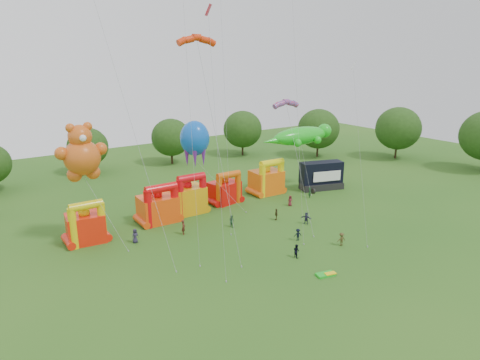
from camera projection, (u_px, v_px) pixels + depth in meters
ground at (349, 294)px, 41.75m from camera, size 160.00×160.00×0.00m
tree_ring at (340, 236)px, 39.82m from camera, size 126.43×128.56×12.07m
bouncy_castle_0 at (86, 226)px, 52.71m from camera, size 4.78×4.00×5.63m
bouncy_castle_1 at (159, 207)px, 59.14m from camera, size 5.11×4.15×5.77m
bouncy_castle_2 at (188, 198)px, 62.48m from camera, size 4.71×3.79×6.18m
bouncy_castle_3 at (225, 190)px, 66.94m from camera, size 5.05×4.38×5.26m
bouncy_castle_4 at (267, 180)px, 71.31m from camera, size 5.05×4.11×6.07m
stage_trailer at (321, 176)px, 73.74m from camera, size 7.84×4.88×4.82m
teddy_bear_kite at (95, 187)px, 50.65m from camera, size 6.04×7.67×15.02m
gecko_kite at (301, 137)px, 70.72m from camera, size 14.45×5.70×11.13m
octopus_kite at (213, 172)px, 62.63m from camera, size 7.38×7.92×13.45m
parafoil_kites at (154, 130)px, 45.15m from camera, size 26.09×14.03×31.95m
diamond_kites at (251, 115)px, 48.99m from camera, size 21.85×18.90×42.72m
folded_kite_bundle at (326, 274)px, 45.17m from camera, size 2.18×1.44×0.31m
spectator_0 at (135, 236)px, 52.84m from camera, size 1.00×0.77×1.83m
spectator_1 at (184, 227)px, 55.27m from camera, size 0.78×0.86×1.97m
spectator_2 at (232, 221)px, 57.79m from camera, size 0.70×0.86×1.66m
spectator_3 at (298, 235)px, 53.52m from camera, size 1.15×0.88×1.57m
spectator_4 at (276, 214)px, 60.15m from camera, size 0.91×1.04×1.68m
spectator_5 at (306, 218)px, 58.75m from camera, size 1.20×1.58×1.67m
spectator_6 at (290, 201)px, 65.73m from camera, size 0.91×0.71×1.65m
spectator_7 at (310, 193)px, 69.42m from camera, size 0.67×0.76×1.76m
spectator_8 at (296, 251)px, 49.06m from camera, size 0.64×0.81×1.61m
spectator_9 at (341, 239)px, 52.09m from camera, size 1.16×0.78×1.67m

